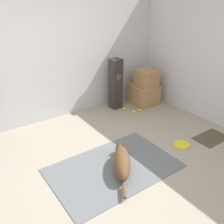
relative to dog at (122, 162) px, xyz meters
name	(u,v)px	position (x,y,z in m)	size (l,w,h in m)	color
ground_plane	(107,175)	(-0.23, 0.03, -0.14)	(12.00, 12.00, 0.00)	#9E9384
wall_back	(41,56)	(-0.23, 2.13, 1.13)	(8.00, 0.06, 2.55)	silver
area_rug	(114,168)	(-0.07, 0.10, -0.14)	(1.83, 1.18, 0.01)	slate
dog	(122,162)	(0.00, 0.00, 0.00)	(0.66, 0.92, 0.28)	brown
frisbee	(182,145)	(1.21, -0.08, -0.13)	(0.28, 0.28, 0.03)	yellow
cardboard_box_lower	(144,95)	(1.85, 1.59, 0.07)	(0.53, 0.52, 0.44)	#A87A4C
cardboard_box_upper	(146,78)	(1.87, 1.58, 0.47)	(0.42, 0.41, 0.35)	#A87A4C
floor_speaker	(116,84)	(1.20, 1.80, 0.40)	(0.22, 0.23, 1.08)	#2D2823
tennis_ball_by_boxes	(124,109)	(1.26, 1.56, -0.11)	(0.07, 0.07, 0.07)	#C6E033
tennis_ball_near_speaker	(134,112)	(1.33, 1.32, -0.11)	(0.07, 0.07, 0.07)	#C6E033
tennis_ball_loose_on_carpet	(139,110)	(1.48, 1.31, -0.11)	(0.07, 0.07, 0.07)	#C6E033
door_mat	(211,138)	(1.81, -0.22, -0.14)	(0.61, 0.39, 0.01)	#4C4233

